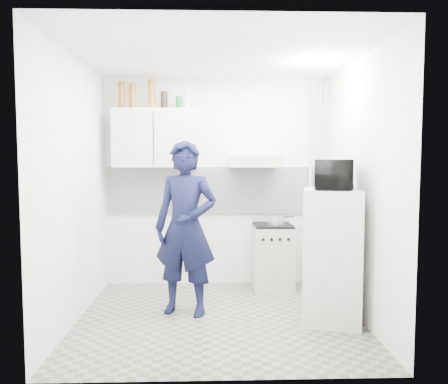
{
  "coord_description": "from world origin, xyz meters",
  "views": [
    {
      "loc": [
        -0.08,
        -4.29,
        1.59
      ],
      "look_at": [
        0.06,
        0.3,
        1.25
      ],
      "focal_mm": 35.0,
      "sensor_mm": 36.0,
      "label": 1
    }
  ],
  "objects": [
    {
      "name": "floor",
      "position": [
        0.0,
        0.0,
        0.0
      ],
      "size": [
        2.8,
        2.8,
        0.0
      ],
      "primitive_type": "plane",
      "color": "slate",
      "rests_on": "ground"
    },
    {
      "name": "ceiling",
      "position": [
        0.0,
        0.0,
        2.6
      ],
      "size": [
        2.8,
        2.8,
        0.0
      ],
      "primitive_type": "plane",
      "color": "white",
      "rests_on": "wall_back"
    },
    {
      "name": "wall_back",
      "position": [
        0.0,
        1.25,
        1.3
      ],
      "size": [
        2.8,
        0.0,
        2.8
      ],
      "primitive_type": "plane",
      "rotation": [
        1.57,
        0.0,
        0.0
      ],
      "color": "white",
      "rests_on": "floor"
    },
    {
      "name": "wall_left",
      "position": [
        -1.4,
        0.0,
        1.3
      ],
      "size": [
        0.0,
        2.6,
        2.6
      ],
      "primitive_type": "plane",
      "rotation": [
        1.57,
        0.0,
        1.57
      ],
      "color": "white",
      "rests_on": "floor"
    },
    {
      "name": "wall_right",
      "position": [
        1.4,
        0.0,
        1.3
      ],
      "size": [
        0.0,
        2.6,
        2.6
      ],
      "primitive_type": "plane",
      "rotation": [
        1.57,
        0.0,
        -1.57
      ],
      "color": "white",
      "rests_on": "floor"
    },
    {
      "name": "person",
      "position": [
        -0.34,
        0.15,
        0.89
      ],
      "size": [
        0.74,
        0.58,
        1.79
      ],
      "primitive_type": "imported",
      "rotation": [
        0.0,
        0.0,
        -0.26
      ],
      "color": "black",
      "rests_on": "floor"
    },
    {
      "name": "stove",
      "position": [
        0.68,
        1.0,
        0.39
      ],
      "size": [
        0.48,
        0.48,
        0.77
      ],
      "primitive_type": "cube",
      "color": "#B9B29B",
      "rests_on": "floor"
    },
    {
      "name": "fridge",
      "position": [
        1.1,
        -0.13,
        0.65
      ],
      "size": [
        0.66,
        0.66,
        1.31
      ],
      "primitive_type": "cube",
      "rotation": [
        0.0,
        0.0,
        -0.25
      ],
      "color": "silver",
      "rests_on": "floor"
    },
    {
      "name": "stove_top",
      "position": [
        0.68,
        1.0,
        0.79
      ],
      "size": [
        0.46,
        0.46,
        0.03
      ],
      "primitive_type": "cube",
      "color": "black",
      "rests_on": "stove"
    },
    {
      "name": "saucepan",
      "position": [
        0.72,
        0.98,
        0.86
      ],
      "size": [
        0.2,
        0.2,
        0.11
      ],
      "primitive_type": "cylinder",
      "color": "silver",
      "rests_on": "stove_top"
    },
    {
      "name": "microwave",
      "position": [
        1.1,
        -0.13,
        1.45
      ],
      "size": [
        0.58,
        0.46,
        0.29
      ],
      "primitive_type": "imported",
      "rotation": [
        0.0,
        0.0,
        1.35
      ],
      "color": "black",
      "rests_on": "fridge"
    },
    {
      "name": "bottle_a",
      "position": [
        -1.15,
        1.07,
        2.36
      ],
      "size": [
        0.08,
        0.08,
        0.32
      ],
      "primitive_type": "cylinder",
      "color": "brown",
      "rests_on": "upper_cabinet"
    },
    {
      "name": "bottle_b",
      "position": [
        -1.02,
        1.07,
        2.35
      ],
      "size": [
        0.08,
        0.08,
        0.31
      ],
      "primitive_type": "cylinder",
      "color": "brown",
      "rests_on": "upper_cabinet"
    },
    {
      "name": "bottle_d",
      "position": [
        -0.79,
        1.07,
        2.37
      ],
      "size": [
        0.08,
        0.08,
        0.35
      ],
      "primitive_type": "cylinder",
      "color": "brown",
      "rests_on": "upper_cabinet"
    },
    {
      "name": "canister_a",
      "position": [
        -0.64,
        1.07,
        2.31
      ],
      "size": [
        0.08,
        0.08,
        0.21
      ],
      "primitive_type": "cylinder",
      "color": "black",
      "rests_on": "upper_cabinet"
    },
    {
      "name": "canister_b",
      "position": [
        -0.46,
        1.07,
        2.28
      ],
      "size": [
        0.08,
        0.08,
        0.15
      ],
      "primitive_type": "cylinder",
      "color": "#144C1E",
      "rests_on": "upper_cabinet"
    },
    {
      "name": "bottle_e",
      "position": [
        -0.35,
        1.07,
        2.32
      ],
      "size": [
        0.06,
        0.06,
        0.25
      ],
      "primitive_type": "cylinder",
      "color": "#B2B7BC",
      "rests_on": "upper_cabinet"
    },
    {
      "name": "upper_cabinet",
      "position": [
        -0.75,
        1.07,
        1.85
      ],
      "size": [
        1.0,
        0.35,
        0.7
      ],
      "primitive_type": "cube",
      "color": "silver",
      "rests_on": "wall_back"
    },
    {
      "name": "range_hood",
      "position": [
        0.45,
        1.0,
        1.57
      ],
      "size": [
        0.6,
        0.5,
        0.14
      ],
      "primitive_type": "cube",
      "color": "#B9B29B",
      "rests_on": "wall_back"
    },
    {
      "name": "backsplash",
      "position": [
        0.0,
        1.24,
        1.2
      ],
      "size": [
        2.74,
        0.03,
        0.6
      ],
      "primitive_type": "cube",
      "color": "white",
      "rests_on": "wall_back"
    },
    {
      "name": "pipe_a",
      "position": [
        1.3,
        1.17,
        1.3
      ],
      "size": [
        0.05,
        0.05,
        2.6
      ],
      "primitive_type": "cylinder",
      "color": "#B9B29B",
      "rests_on": "floor"
    },
    {
      "name": "pipe_b",
      "position": [
        1.18,
        1.17,
        1.3
      ],
      "size": [
        0.04,
        0.04,
        2.6
      ],
      "primitive_type": "cylinder",
      "color": "#B9B29B",
      "rests_on": "floor"
    },
    {
      "name": "ceiling_spot_fixture",
      "position": [
        1.0,
        0.2,
        2.57
      ],
      "size": [
        0.1,
        0.1,
        0.02
      ],
      "primitive_type": "cylinder",
      "color": "white",
      "rests_on": "ceiling"
    }
  ]
}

